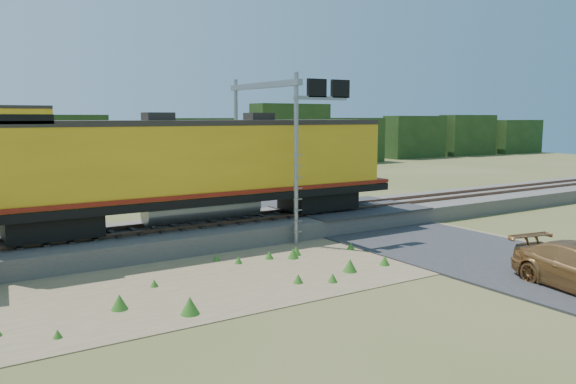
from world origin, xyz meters
TOP-DOWN VIEW (x-y plane):
  - ground at (0.00, 0.00)m, footprint 140.00×140.00m
  - ballast at (0.00, 6.00)m, footprint 70.00×5.00m
  - rails at (0.00, 6.00)m, footprint 70.00×1.54m
  - dirt_shoulder at (-2.00, 0.50)m, footprint 26.00×8.00m
  - road at (7.00, 0.74)m, footprint 7.00×66.00m
  - tree_line_north at (0.00, 38.00)m, footprint 130.00×3.00m
  - weed_clumps at (-3.50, 0.10)m, footprint 15.00×6.20m
  - locomotive at (-1.66, 6.00)m, footprint 19.44×2.97m
  - signal_gantry at (2.16, 5.32)m, footprint 2.95×6.20m

SIDE VIEW (x-z plane):
  - ground at x=0.00m, z-range 0.00..0.00m
  - weed_clumps at x=-3.50m, z-range -0.28..0.28m
  - dirt_shoulder at x=-2.00m, z-range 0.00..0.03m
  - road at x=7.00m, z-range -0.34..0.52m
  - ballast at x=0.00m, z-range 0.00..0.80m
  - rails at x=0.00m, z-range 0.80..0.96m
  - tree_line_north at x=0.00m, z-range -0.18..6.32m
  - locomotive at x=-1.66m, z-range 0.93..5.94m
  - signal_gantry at x=2.16m, z-range 1.84..9.28m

